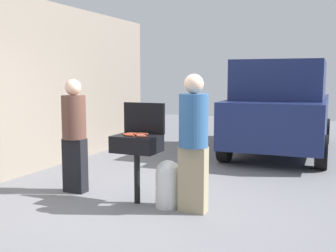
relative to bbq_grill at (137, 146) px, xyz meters
name	(u,v)px	position (x,y,z in m)	size (l,w,h in m)	color
ground_plane	(143,205)	(0.12, -0.07, -0.78)	(24.00, 24.00, 0.00)	slate
house_wall_side	(30,86)	(-2.62, 0.93, 0.75)	(0.24, 8.00, 3.05)	gray
bbq_grill	(137,146)	(0.00, 0.00, 0.00)	(0.60, 0.44, 0.92)	black
grill_lid_open	(144,118)	(0.00, 0.22, 0.35)	(0.60, 0.05, 0.42)	black
hot_dog_0	(128,134)	(-0.12, -0.02, 0.16)	(0.03, 0.03, 0.13)	#AD4228
hot_dog_1	(128,135)	(-0.09, -0.06, 0.16)	(0.03, 0.03, 0.13)	#AD4228
hot_dog_2	(130,135)	(-0.04, -0.12, 0.16)	(0.03, 0.03, 0.13)	#AD4228
hot_dog_3	(141,135)	(0.09, -0.05, 0.16)	(0.03, 0.03, 0.13)	#C6593D
hot_dog_4	(134,133)	(-0.08, 0.07, 0.16)	(0.03, 0.03, 0.13)	#AD4228
hot_dog_5	(132,134)	(-0.10, 0.04, 0.16)	(0.03, 0.03, 0.13)	#B74C33
hot_dog_6	(143,134)	(0.05, 0.09, 0.16)	(0.03, 0.03, 0.13)	#B74C33
hot_dog_7	(139,135)	(0.04, -0.02, 0.16)	(0.03, 0.03, 0.13)	#AD4228
hot_dog_8	(142,136)	(0.14, -0.12, 0.16)	(0.03, 0.03, 0.13)	#C6593D
propane_tank	(168,183)	(0.44, 0.01, -0.45)	(0.32, 0.32, 0.62)	silver
person_left	(74,132)	(-1.09, 0.12, 0.12)	(0.35, 0.35, 1.65)	black
person_right	(193,138)	(0.81, -0.03, 0.16)	(0.36, 0.36, 1.72)	gray
parked_minivan	(281,107)	(1.20, 4.59, 0.25)	(2.13, 4.45, 2.02)	navy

